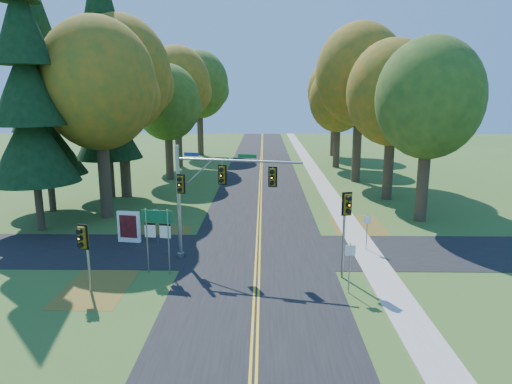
{
  "coord_description": "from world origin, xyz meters",
  "views": [
    {
      "loc": [
        0.31,
        -22.94,
        8.91
      ],
      "look_at": [
        -0.14,
        3.39,
        3.2
      ],
      "focal_mm": 32.0,
      "sensor_mm": 36.0,
      "label": 1
    }
  ],
  "objects_px": {
    "route_sign_cluster": "(157,228)",
    "east_signal_pole": "(346,214)",
    "info_kiosk": "(129,227)",
    "traffic_mast": "(208,188)"
  },
  "relations": [
    {
      "from": "traffic_mast",
      "to": "east_signal_pole",
      "type": "height_order",
      "value": "traffic_mast"
    },
    {
      "from": "east_signal_pole",
      "to": "traffic_mast",
      "type": "bearing_deg",
      "value": 147.49
    },
    {
      "from": "east_signal_pole",
      "to": "info_kiosk",
      "type": "relative_size",
      "value": 2.25
    },
    {
      "from": "traffic_mast",
      "to": "info_kiosk",
      "type": "bearing_deg",
      "value": 162.95
    },
    {
      "from": "route_sign_cluster",
      "to": "traffic_mast",
      "type": "bearing_deg",
      "value": 47.68
    },
    {
      "from": "route_sign_cluster",
      "to": "info_kiosk",
      "type": "distance_m",
      "value": 5.86
    },
    {
      "from": "east_signal_pole",
      "to": "info_kiosk",
      "type": "height_order",
      "value": "east_signal_pole"
    },
    {
      "from": "traffic_mast",
      "to": "info_kiosk",
      "type": "distance_m",
      "value": 6.77
    },
    {
      "from": "traffic_mast",
      "to": "east_signal_pole",
      "type": "relative_size",
      "value": 1.54
    },
    {
      "from": "route_sign_cluster",
      "to": "east_signal_pole",
      "type": "bearing_deg",
      "value": 5.16
    }
  ]
}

